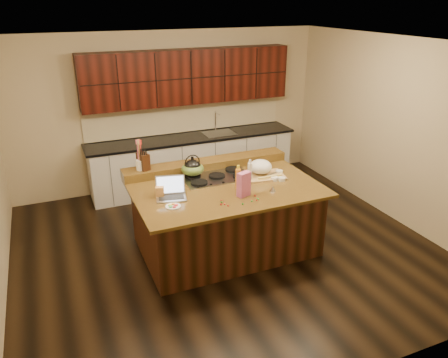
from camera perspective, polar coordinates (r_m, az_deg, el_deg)
name	(u,v)px	position (r m, az deg, el deg)	size (l,w,h in m)	color
room	(226,155)	(5.52, 0.20, 3.17)	(5.52, 5.02, 2.72)	black
island	(225,217)	(5.87, 0.19, -5.00)	(2.40, 1.60, 0.92)	black
back_ledge	(206,164)	(6.25, -2.31, 1.95)	(2.40, 0.30, 0.12)	black
cooktop	(217,177)	(5.92, -0.94, 0.29)	(0.92, 0.52, 0.05)	gray
back_counter	(192,133)	(7.71, -4.25, 5.98)	(3.70, 0.66, 2.40)	silver
kettle	(193,167)	(5.89, -4.13, 1.52)	(0.24, 0.24, 0.21)	black
green_bowl	(193,169)	(5.90, -4.12, 1.32)	(0.31, 0.31, 0.17)	#4F6C2B
laptop	(171,192)	(5.39, -6.95, -1.65)	(0.42, 0.36, 0.25)	#B7B7BC
oil_bottle	(238,179)	(5.55, 1.86, 0.00)	(0.07, 0.07, 0.27)	orange
vinegar_bottle	(250,172)	(5.80, 3.40, 0.93)	(0.06, 0.06, 0.25)	silver
wooden_tray	(261,169)	(6.00, 4.91, 1.35)	(0.59, 0.47, 0.22)	tan
ramekin_a	(282,179)	(5.89, 7.55, 0.01)	(0.10, 0.10, 0.04)	white
ramekin_b	(275,179)	(5.88, 6.62, 0.03)	(0.10, 0.10, 0.04)	white
ramekin_c	(279,172)	(6.12, 7.21, 0.93)	(0.10, 0.10, 0.04)	white
strainer_bowl	(260,166)	(6.23, 4.74, 1.66)	(0.24, 0.24, 0.09)	#996B3F
kitchen_timer	(273,189)	(5.54, 6.38, -1.26)	(0.08, 0.08, 0.07)	silver
pink_bag	(244,184)	(5.34, 2.60, -0.69)	(0.17, 0.09, 0.31)	#B95788
candy_plate	(173,206)	(5.15, -6.66, -3.57)	(0.18, 0.18, 0.01)	white
package_box	(160,192)	(5.38, -8.38, -1.72)	(0.10, 0.07, 0.14)	#D5934B
utensil_crock	(140,165)	(5.97, -10.85, 1.84)	(0.12, 0.12, 0.14)	white
knife_block	(143,161)	(5.96, -10.50, 2.27)	(0.11, 0.18, 0.22)	black
gumdrop_0	(221,201)	(5.25, -0.33, -2.86)	(0.02, 0.02, 0.02)	red
gumdrop_1	(222,202)	(5.22, -0.31, -3.01)	(0.02, 0.02, 0.02)	#198C26
gumdrop_2	(228,206)	(5.13, 0.53, -3.49)	(0.02, 0.02, 0.02)	red
gumdrop_3	(258,199)	(5.32, 4.40, -2.59)	(0.02, 0.02, 0.02)	#198C26
gumdrop_4	(221,204)	(5.16, -0.39, -3.34)	(0.02, 0.02, 0.02)	red
gumdrop_5	(252,201)	(5.25, 3.66, -2.90)	(0.02, 0.02, 0.02)	#198C26
gumdrop_6	(257,200)	(5.28, 4.30, -2.74)	(0.02, 0.02, 0.02)	red
gumdrop_7	(243,204)	(5.18, 2.46, -3.27)	(0.02, 0.02, 0.02)	#198C26
gumdrop_8	(255,196)	(5.39, 4.10, -2.19)	(0.02, 0.02, 0.02)	red
gumdrop_9	(258,199)	(5.30, 4.45, -2.66)	(0.02, 0.02, 0.02)	#198C26
gumdrop_10	(225,204)	(5.16, 0.08, -3.31)	(0.02, 0.02, 0.02)	red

